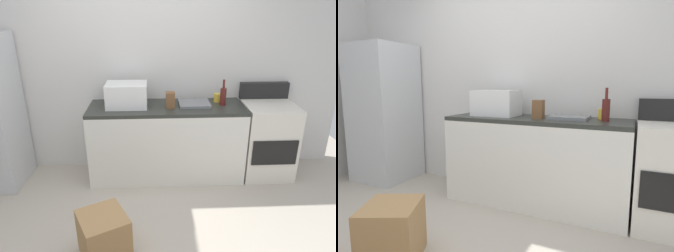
# 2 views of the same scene
# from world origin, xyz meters

# --- Properties ---
(wall_back) EXTENTS (5.00, 0.10, 2.60)m
(wall_back) POSITION_xyz_m (0.00, 1.55, 1.30)
(wall_back) COLOR silver
(wall_back) RESTS_ON ground_plane
(kitchen_counter) EXTENTS (1.80, 0.60, 0.90)m
(kitchen_counter) POSITION_xyz_m (0.30, 1.20, 0.45)
(kitchen_counter) COLOR silver
(kitchen_counter) RESTS_ON ground_plane
(refrigerator) EXTENTS (0.68, 0.66, 1.73)m
(refrigerator) POSITION_xyz_m (-1.75, 1.15, 0.86)
(refrigerator) COLOR silver
(refrigerator) RESTS_ON ground_plane
(stove_oven) EXTENTS (0.60, 0.61, 1.10)m
(stove_oven) POSITION_xyz_m (1.52, 1.21, 0.47)
(stove_oven) COLOR silver
(stove_oven) RESTS_ON ground_plane
(microwave) EXTENTS (0.46, 0.34, 0.27)m
(microwave) POSITION_xyz_m (-0.15, 1.22, 1.04)
(microwave) COLOR white
(microwave) RESTS_ON kitchen_counter
(sink_basin) EXTENTS (0.36, 0.32, 0.03)m
(sink_basin) POSITION_xyz_m (0.62, 1.24, 0.92)
(sink_basin) COLOR slate
(sink_basin) RESTS_ON kitchen_counter
(wine_bottle) EXTENTS (0.07, 0.07, 0.30)m
(wine_bottle) POSITION_xyz_m (0.95, 1.21, 1.01)
(wine_bottle) COLOR #591E19
(wine_bottle) RESTS_ON kitchen_counter
(coffee_mug) EXTENTS (0.08, 0.08, 0.10)m
(coffee_mug) POSITION_xyz_m (0.91, 1.34, 0.95)
(coffee_mug) COLOR gold
(coffee_mug) RESTS_ON kitchen_counter
(knife_block) EXTENTS (0.10, 0.10, 0.18)m
(knife_block) POSITION_xyz_m (0.34, 1.15, 0.99)
(knife_block) COLOR brown
(knife_block) RESTS_ON kitchen_counter
(cardboard_box_medium) EXTENTS (0.50, 0.51, 0.41)m
(cardboard_box_medium) POSITION_xyz_m (-0.29, -0.13, 0.21)
(cardboard_box_medium) COLOR #A37A4C
(cardboard_box_medium) RESTS_ON ground_plane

